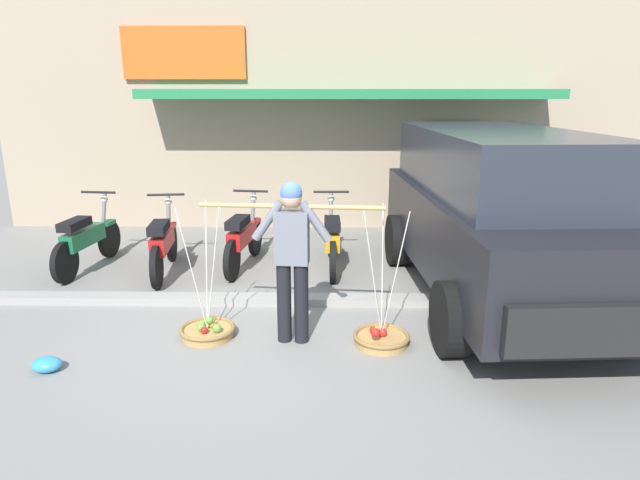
{
  "coord_description": "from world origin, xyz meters",
  "views": [
    {
      "loc": [
        0.63,
        -5.53,
        2.55
      ],
      "look_at": [
        0.53,
        0.6,
        0.85
      ],
      "focal_mm": 30.26,
      "sensor_mm": 36.0,
      "label": 1
    }
  ],
  "objects_px": {
    "motorcycle_third_in_row": "(243,238)",
    "motorcycle_end_of_row": "(332,239)",
    "fruit_basket_left_side": "(208,330)",
    "motorcycle_nearest_shop": "(86,240)",
    "fruit_basket_right_side": "(381,337)",
    "plastic_litter_bag": "(47,364)",
    "parked_truck": "(498,211)",
    "motorcycle_second_in_row": "(163,244)",
    "fruit_vendor": "(292,252)"
  },
  "relations": [
    {
      "from": "fruit_basket_left_side",
      "to": "plastic_litter_bag",
      "type": "xyz_separation_m",
      "value": [
        -1.35,
        -0.76,
        -0.01
      ]
    },
    {
      "from": "motorcycle_nearest_shop",
      "to": "motorcycle_third_in_row",
      "type": "height_order",
      "value": "same"
    },
    {
      "from": "fruit_basket_left_side",
      "to": "motorcycle_second_in_row",
      "type": "bearing_deg",
      "value": 117.29
    },
    {
      "from": "fruit_basket_right_side",
      "to": "plastic_litter_bag",
      "type": "bearing_deg",
      "value": -169.15
    },
    {
      "from": "parked_truck",
      "to": "plastic_litter_bag",
      "type": "xyz_separation_m",
      "value": [
        -4.72,
        -1.97,
        -1.06
      ]
    },
    {
      "from": "motorcycle_second_in_row",
      "to": "plastic_litter_bag",
      "type": "relative_size",
      "value": 6.49
    },
    {
      "from": "motorcycle_third_in_row",
      "to": "plastic_litter_bag",
      "type": "xyz_separation_m",
      "value": [
        -1.39,
        -3.14,
        -0.38
      ]
    },
    {
      "from": "fruit_basket_left_side",
      "to": "motorcycle_third_in_row",
      "type": "bearing_deg",
      "value": 89.24
    },
    {
      "from": "fruit_basket_left_side",
      "to": "motorcycle_end_of_row",
      "type": "relative_size",
      "value": 0.8
    },
    {
      "from": "motorcycle_third_in_row",
      "to": "parked_truck",
      "type": "xyz_separation_m",
      "value": [
        3.33,
        -1.17,
        0.68
      ]
    },
    {
      "from": "motorcycle_end_of_row",
      "to": "parked_truck",
      "type": "distance_m",
      "value": 2.41
    },
    {
      "from": "motorcycle_end_of_row",
      "to": "fruit_basket_left_side",
      "type": "bearing_deg",
      "value": -119.89
    },
    {
      "from": "fruit_basket_right_side",
      "to": "fruit_basket_left_side",
      "type": "bearing_deg",
      "value": 175.51
    },
    {
      "from": "motorcycle_second_in_row",
      "to": "parked_truck",
      "type": "height_order",
      "value": "parked_truck"
    },
    {
      "from": "fruit_basket_right_side",
      "to": "motorcycle_nearest_shop",
      "type": "xyz_separation_m",
      "value": [
        -4.09,
        2.38,
        0.37
      ]
    },
    {
      "from": "motorcycle_third_in_row",
      "to": "motorcycle_end_of_row",
      "type": "height_order",
      "value": "same"
    },
    {
      "from": "motorcycle_nearest_shop",
      "to": "parked_truck",
      "type": "distance_m",
      "value": 5.75
    },
    {
      "from": "fruit_basket_left_side",
      "to": "plastic_litter_bag",
      "type": "bearing_deg",
      "value": -150.76
    },
    {
      "from": "motorcycle_third_in_row",
      "to": "motorcycle_end_of_row",
      "type": "relative_size",
      "value": 1.0
    },
    {
      "from": "fruit_vendor",
      "to": "plastic_litter_bag",
      "type": "height_order",
      "value": "fruit_vendor"
    },
    {
      "from": "motorcycle_nearest_shop",
      "to": "motorcycle_third_in_row",
      "type": "distance_m",
      "value": 2.28
    },
    {
      "from": "motorcycle_end_of_row",
      "to": "motorcycle_second_in_row",
      "type": "bearing_deg",
      "value": -173.55
    },
    {
      "from": "fruit_basket_right_side",
      "to": "parked_truck",
      "type": "height_order",
      "value": "parked_truck"
    },
    {
      "from": "fruit_basket_left_side",
      "to": "motorcycle_third_in_row",
      "type": "relative_size",
      "value": 0.8
    },
    {
      "from": "fruit_vendor",
      "to": "fruit_basket_right_side",
      "type": "bearing_deg",
      "value": -4.6
    },
    {
      "from": "motorcycle_nearest_shop",
      "to": "motorcycle_third_in_row",
      "type": "relative_size",
      "value": 1.0
    },
    {
      "from": "motorcycle_second_in_row",
      "to": "motorcycle_end_of_row",
      "type": "relative_size",
      "value": 1.0
    },
    {
      "from": "motorcycle_nearest_shop",
      "to": "parked_truck",
      "type": "xyz_separation_m",
      "value": [
        5.61,
        -1.02,
        0.68
      ]
    },
    {
      "from": "fruit_basket_left_side",
      "to": "motorcycle_end_of_row",
      "type": "bearing_deg",
      "value": 60.11
    },
    {
      "from": "fruit_basket_left_side",
      "to": "fruit_basket_right_side",
      "type": "bearing_deg",
      "value": -4.49
    },
    {
      "from": "motorcycle_nearest_shop",
      "to": "motorcycle_second_in_row",
      "type": "xyz_separation_m",
      "value": [
        1.19,
        -0.17,
        0.0
      ]
    },
    {
      "from": "fruit_vendor",
      "to": "motorcycle_second_in_row",
      "type": "height_order",
      "value": "fruit_vendor"
    },
    {
      "from": "motorcycle_end_of_row",
      "to": "parked_truck",
      "type": "xyz_separation_m",
      "value": [
        2.03,
        -1.12,
        0.68
      ]
    },
    {
      "from": "fruit_vendor",
      "to": "plastic_litter_bag",
      "type": "bearing_deg",
      "value": -163.21
    },
    {
      "from": "fruit_vendor",
      "to": "fruit_basket_right_side",
      "type": "distance_m",
      "value": 1.29
    },
    {
      "from": "motorcycle_nearest_shop",
      "to": "motorcycle_third_in_row",
      "type": "xyz_separation_m",
      "value": [
        2.28,
        0.14,
        0.0
      ]
    },
    {
      "from": "motorcycle_second_in_row",
      "to": "plastic_litter_bag",
      "type": "bearing_deg",
      "value": -95.91
    },
    {
      "from": "fruit_basket_right_side",
      "to": "plastic_litter_bag",
      "type": "height_order",
      "value": "fruit_basket_right_side"
    },
    {
      "from": "motorcycle_second_in_row",
      "to": "motorcycle_third_in_row",
      "type": "bearing_deg",
      "value": 16.24
    },
    {
      "from": "motorcycle_nearest_shop",
      "to": "plastic_litter_bag",
      "type": "distance_m",
      "value": 3.15
    },
    {
      "from": "fruit_basket_right_side",
      "to": "motorcycle_end_of_row",
      "type": "distance_m",
      "value": 2.55
    },
    {
      "from": "fruit_vendor",
      "to": "motorcycle_nearest_shop",
      "type": "distance_m",
      "value": 3.96
    },
    {
      "from": "fruit_basket_right_side",
      "to": "motorcycle_third_in_row",
      "type": "height_order",
      "value": "fruit_basket_right_side"
    },
    {
      "from": "fruit_basket_left_side",
      "to": "motorcycle_nearest_shop",
      "type": "distance_m",
      "value": 3.19
    },
    {
      "from": "fruit_basket_left_side",
      "to": "motorcycle_nearest_shop",
      "type": "xyz_separation_m",
      "value": [
        -2.25,
        2.23,
        0.37
      ]
    },
    {
      "from": "motorcycle_nearest_shop",
      "to": "parked_truck",
      "type": "relative_size",
      "value": 0.37
    },
    {
      "from": "motorcycle_end_of_row",
      "to": "plastic_litter_bag",
      "type": "height_order",
      "value": "motorcycle_end_of_row"
    },
    {
      "from": "fruit_basket_left_side",
      "to": "motorcycle_third_in_row",
      "type": "height_order",
      "value": "fruit_basket_left_side"
    },
    {
      "from": "fruit_vendor",
      "to": "parked_truck",
      "type": "distance_m",
      "value": 2.76
    },
    {
      "from": "motorcycle_second_in_row",
      "to": "motorcycle_third_in_row",
      "type": "distance_m",
      "value": 1.14
    }
  ]
}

